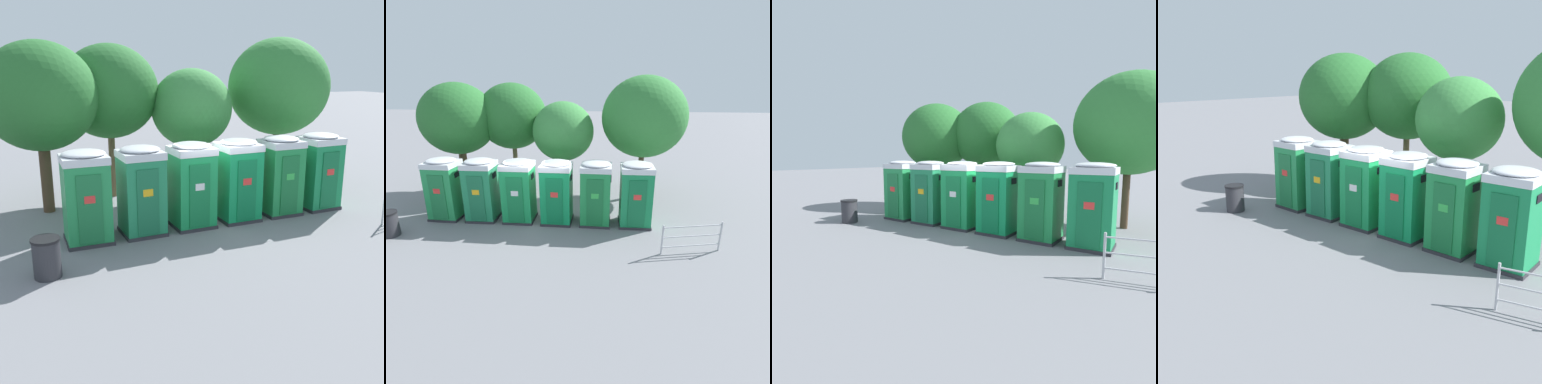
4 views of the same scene
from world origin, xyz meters
The scene contains 13 objects.
ground_plane centered at (0.00, 0.00, 0.00)m, with size 120.00×120.00×0.00m, color slate.
portapotty_0 centered at (-3.85, -0.43, 1.28)m, with size 1.23×1.21×2.54m.
portapotty_1 centered at (-2.31, -0.37, 1.28)m, with size 1.24×1.25×2.54m.
portapotty_2 centered at (-0.76, -0.32, 1.28)m, with size 1.25×1.24×2.54m.
portapotty_3 centered at (0.78, -0.28, 1.28)m, with size 1.23×1.22×2.54m.
portapotty_4 centered at (2.33, -0.24, 1.28)m, with size 1.20×1.21×2.54m.
portapotty_5 centered at (3.88, -0.18, 1.28)m, with size 1.29×1.25×2.54m.
street_tree_0 centered at (-4.62, 2.76, 3.72)m, with size 3.63×3.63×5.44m.
street_tree_1 centered at (0.53, 2.89, 3.19)m, with size 2.90×2.90×4.59m.
street_tree_2 centered at (4.29, 3.16, 3.87)m, with size 3.92×3.92×5.73m.
street_tree_3 centered at (-2.22, 3.78, 3.79)m, with size 3.47×3.47×5.42m.
trash_can centered at (-5.09, -2.27, 0.47)m, with size 0.66×0.66×0.94m.
event_barrier centered at (5.61, -2.17, 0.57)m, with size 2.00×0.54×1.05m.
Camera 2 is at (2.98, -11.30, 5.18)m, focal length 28.00 mm.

